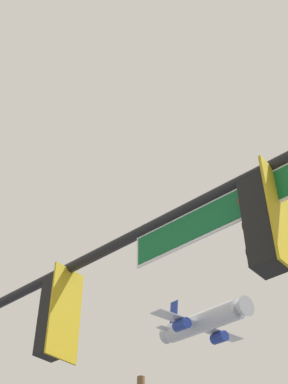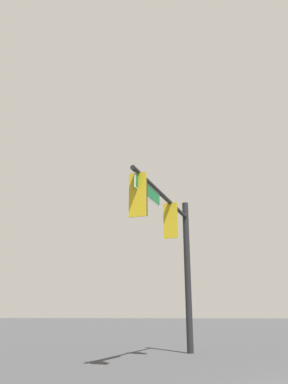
% 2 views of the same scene
% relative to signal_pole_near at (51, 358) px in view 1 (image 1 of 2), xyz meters
% --- Properties ---
extents(signal_pole_near, '(5.98, 0.71, 5.84)m').
position_rel_signal_pole_near_xyz_m(signal_pole_near, '(0.00, 0.00, 0.00)').
color(signal_pole_near, black).
rests_on(signal_pole_near, ground_plane).
extents(airplane, '(24.50, 22.02, 11.90)m').
position_rel_signal_pole_near_xyz_m(airplane, '(-45.30, 80.96, 45.42)').
color(airplane, '#B2B7C1').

